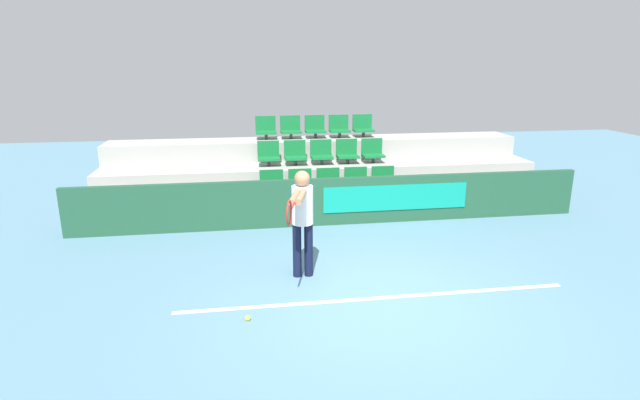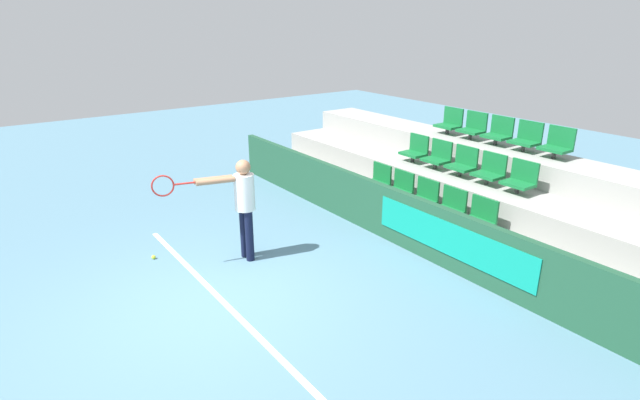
{
  "view_description": "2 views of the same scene",
  "coord_description": "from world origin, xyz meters",
  "views": [
    {
      "loc": [
        -1.72,
        -5.88,
        3.16
      ],
      "look_at": [
        -0.55,
        1.69,
        0.99
      ],
      "focal_mm": 28.0,
      "sensor_mm": 36.0,
      "label": 1
    },
    {
      "loc": [
        5.58,
        -2.24,
        3.62
      ],
      "look_at": [
        -0.37,
        2.06,
        0.93
      ],
      "focal_mm": 28.0,
      "sensor_mm": 36.0,
      "label": 2
    }
  ],
  "objects": [
    {
      "name": "ground_plane",
      "position": [
        0.0,
        0.0,
        0.0
      ],
      "size": [
        30.0,
        30.0,
        0.0
      ],
      "primitive_type": "plane",
      "color": "slate"
    },
    {
      "name": "court_baseline",
      "position": [
        0.0,
        0.13,
        0.0
      ],
      "size": [
        5.45,
        0.08,
        0.01
      ],
      "color": "white",
      "rests_on": "ground"
    },
    {
      "name": "barrier_wall",
      "position": [
        0.03,
        3.36,
        0.47
      ],
      "size": [
        10.1,
        0.14,
        0.94
      ],
      "color": "#1E4C33",
      "rests_on": "ground"
    },
    {
      "name": "bleacher_tier_front",
      "position": [
        0.0,
        3.92,
        0.22
      ],
      "size": [
        9.7,
        0.98,
        0.44
      ],
      "color": "#9E9E99",
      "rests_on": "ground"
    },
    {
      "name": "bleacher_tier_middle",
      "position": [
        0.0,
        4.9,
        0.44
      ],
      "size": [
        9.7,
        0.98,
        0.88
      ],
      "color": "#9E9E99",
      "rests_on": "ground"
    },
    {
      "name": "bleacher_tier_back",
      "position": [
        0.0,
        5.88,
        0.66
      ],
      "size": [
        9.7,
        0.98,
        1.32
      ],
      "color": "#9E9E99",
      "rests_on": "ground"
    },
    {
      "name": "stadium_chair_0",
      "position": [
        -1.18,
        4.04,
        0.68
      ],
      "size": [
        0.48,
        0.36,
        0.54
      ],
      "color": "#333333",
      "rests_on": "bleacher_tier_front"
    },
    {
      "name": "stadium_chair_1",
      "position": [
        -0.59,
        4.04,
        0.68
      ],
      "size": [
        0.48,
        0.36,
        0.54
      ],
      "color": "#333333",
      "rests_on": "bleacher_tier_front"
    },
    {
      "name": "stadium_chair_2",
      "position": [
        0.0,
        4.04,
        0.68
      ],
      "size": [
        0.48,
        0.36,
        0.54
      ],
      "color": "#333333",
      "rests_on": "bleacher_tier_front"
    },
    {
      "name": "stadium_chair_3",
      "position": [
        0.59,
        4.04,
        0.68
      ],
      "size": [
        0.48,
        0.36,
        0.54
      ],
      "color": "#333333",
      "rests_on": "bleacher_tier_front"
    },
    {
      "name": "stadium_chair_4",
      "position": [
        1.18,
        4.04,
        0.68
      ],
      "size": [
        0.48,
        0.36,
        0.54
      ],
      "color": "#333333",
      "rests_on": "bleacher_tier_front"
    },
    {
      "name": "stadium_chair_5",
      "position": [
        -1.18,
        5.02,
        1.12
      ],
      "size": [
        0.48,
        0.36,
        0.54
      ],
      "color": "#333333",
      "rests_on": "bleacher_tier_middle"
    },
    {
      "name": "stadium_chair_6",
      "position": [
        -0.59,
        5.02,
        1.12
      ],
      "size": [
        0.48,
        0.36,
        0.54
      ],
      "color": "#333333",
      "rests_on": "bleacher_tier_middle"
    },
    {
      "name": "stadium_chair_7",
      "position": [
        0.0,
        5.02,
        1.12
      ],
      "size": [
        0.48,
        0.36,
        0.54
      ],
      "color": "#333333",
      "rests_on": "bleacher_tier_middle"
    },
    {
      "name": "stadium_chair_8",
      "position": [
        0.59,
        5.02,
        1.12
      ],
      "size": [
        0.48,
        0.36,
        0.54
      ],
      "color": "#333333",
      "rests_on": "bleacher_tier_middle"
    },
    {
      "name": "stadium_chair_9",
      "position": [
        1.18,
        5.02,
        1.12
      ],
      "size": [
        0.48,
        0.36,
        0.54
      ],
      "color": "#333333",
      "rests_on": "bleacher_tier_middle"
    },
    {
      "name": "stadium_chair_10",
      "position": [
        -1.18,
        5.99,
        1.57
      ],
      "size": [
        0.48,
        0.36,
        0.54
      ],
      "color": "#333333",
      "rests_on": "bleacher_tier_back"
    },
    {
      "name": "stadium_chair_11",
      "position": [
        -0.59,
        5.99,
        1.57
      ],
      "size": [
        0.48,
        0.36,
        0.54
      ],
      "color": "#333333",
      "rests_on": "bleacher_tier_back"
    },
    {
      "name": "stadium_chair_12",
      "position": [
        0.0,
        5.99,
        1.57
      ],
      "size": [
        0.48,
        0.36,
        0.54
      ],
      "color": "#333333",
      "rests_on": "bleacher_tier_back"
    },
    {
      "name": "stadium_chair_13",
      "position": [
        0.59,
        5.99,
        1.57
      ],
      "size": [
        0.48,
        0.36,
        0.54
      ],
      "color": "#333333",
      "rests_on": "bleacher_tier_back"
    },
    {
      "name": "stadium_chair_14",
      "position": [
        1.18,
        5.99,
        1.57
      ],
      "size": [
        0.48,
        0.36,
        0.54
      ],
      "color": "#333333",
      "rests_on": "bleacher_tier_back"
    },
    {
      "name": "tennis_player",
      "position": [
        -0.93,
        0.96,
        1.0
      ],
      "size": [
        0.51,
        1.45,
        1.62
      ],
      "rotation": [
        0.0,
        0.0,
        -0.26
      ],
      "color": "black",
      "rests_on": "ground"
    },
    {
      "name": "tennis_ball",
      "position": [
        -1.76,
        -0.21,
        0.03
      ],
      "size": [
        0.07,
        0.07,
        0.07
      ],
      "color": "#CCDB33",
      "rests_on": "ground"
    }
  ]
}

